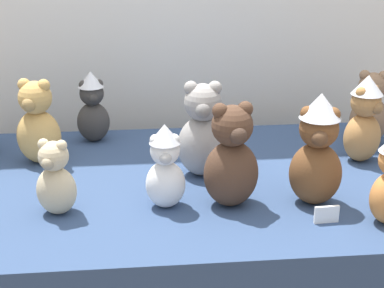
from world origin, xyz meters
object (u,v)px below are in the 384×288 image
Objects in this scene: teddy_bear_honey at (38,124)px; teddy_bear_charcoal at (93,108)px; teddy_bear_mocha at (370,110)px; teddy_bear_sand at (56,180)px; teddy_bear_ash at (203,132)px; teddy_bear_cocoa at (231,159)px; teddy_bear_snow at (165,167)px; teddy_bear_caramel at (364,120)px; teddy_bear_chestnut at (317,151)px; display_table at (192,283)px.

teddy_bear_charcoal is at bearing 64.18° from teddy_bear_honey.
teddy_bear_mocha reaches higher than teddy_bear_sand.
teddy_bear_sand is 0.71× the size of teddy_bear_ash.
teddy_bear_cocoa reaches higher than teddy_bear_snow.
teddy_bear_caramel reaches higher than teddy_bear_snow.
teddy_bear_ash is (-0.65, -0.24, 0.02)m from teddy_bear_mocha.
teddy_bear_snow is at bearing -167.63° from teddy_bear_chestnut.
teddy_bear_cocoa is at bearing -16.76° from teddy_bear_honey.
teddy_bear_ash is at bearing -140.62° from teddy_bear_mocha.
teddy_bear_sand is at bearing -177.23° from teddy_bear_snow.
teddy_bear_chestnut is 0.44m from teddy_bear_snow.
teddy_bear_honey is (-0.51, 0.19, 0.54)m from display_table.
display_table is at bearing 63.74° from teddy_bear_snow.
teddy_bear_sand is at bearing -165.76° from teddy_bear_chestnut.
teddy_bear_cocoa is (0.09, -0.19, 0.54)m from display_table.
teddy_bear_caramel is at bearing -27.44° from teddy_bear_charcoal.
teddy_bear_sand is (-1.00, -0.29, -0.04)m from teddy_bear_caramel.
teddy_bear_caramel is at bearing 33.83° from teddy_bear_sand.
teddy_bear_honey is 0.40m from teddy_bear_sand.
teddy_bear_cocoa is at bearing -1.30° from teddy_bear_snow.
teddy_bear_snow reaches higher than teddy_bear_sand.
teddy_bear_snow is (-0.19, 0.01, -0.02)m from teddy_bear_cocoa.
teddy_bear_caramel is 0.56m from teddy_bear_ash.
teddy_bear_ash is (0.04, 0.03, 0.55)m from display_table.
teddy_bear_honey reaches higher than display_table.
teddy_bear_sand is at bearing 171.52° from teddy_bear_cocoa.
teddy_bear_chestnut is at bearing -162.92° from teddy_bear_caramel.
teddy_bear_honey is at bearing -156.88° from teddy_bear_mocha.
teddy_bear_chestnut is (0.34, -0.20, 0.56)m from display_table.
teddy_bear_ash reaches higher than teddy_bear_snow.
teddy_bear_cocoa reaches higher than teddy_bear_sand.
teddy_bear_mocha is 0.93× the size of teddy_bear_honey.
teddy_bear_chestnut is 1.06× the size of teddy_bear_ash.
teddy_bear_cocoa reaches higher than teddy_bear_mocha.
teddy_bear_mocha is 0.82× the size of teddy_bear_chestnut.
teddy_bear_mocha is 0.87× the size of teddy_bear_ash.
teddy_bear_cocoa is 1.24× the size of teddy_bear_snow.
teddy_bear_chestnut is at bearing -107.26° from teddy_bear_mocha.
teddy_bear_mocha is at bearing 40.56° from teddy_bear_sand.
teddy_bear_chestnut reaches higher than display_table.
display_table is 0.58m from teddy_bear_cocoa.
teddy_bear_charcoal is at bearing 142.40° from teddy_bear_ash.
teddy_bear_caramel is at bearing 22.88° from teddy_bear_snow.
display_table is 0.73m from teddy_bear_charcoal.
teddy_bear_cocoa is 0.58m from teddy_bear_caramel.
teddy_bear_charcoal is (0.07, 0.58, 0.03)m from teddy_bear_sand.
teddy_bear_snow is (-0.09, -0.19, 0.52)m from display_table.
teddy_bear_caramel is (0.60, 0.10, 0.55)m from display_table.
teddy_bear_caramel reaches higher than display_table.
teddy_bear_charcoal is (-0.34, 0.38, 0.53)m from display_table.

